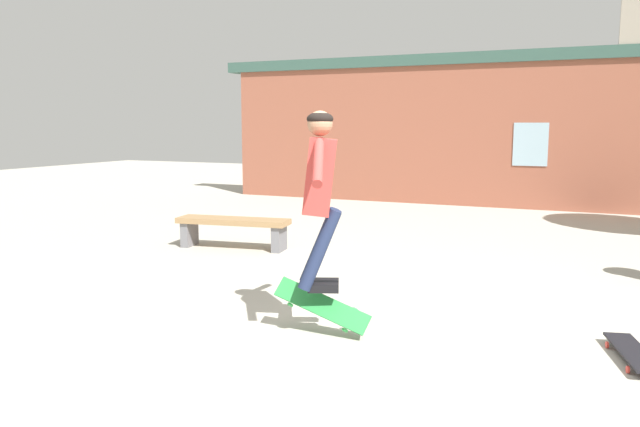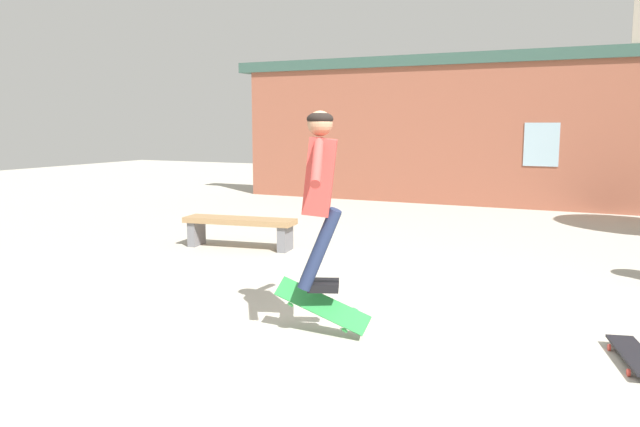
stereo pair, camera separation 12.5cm
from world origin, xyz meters
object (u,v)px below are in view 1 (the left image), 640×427
Objects in this scene: skater at (320,184)px; skateboard_resting at (633,352)px; park_bench at (233,226)px; skateboard_flipping at (322,305)px.

skateboard_resting is at bearing -12.75° from skater.
skateboard_resting is (2.44, 0.41, -1.23)m from skater.
skateboard_flipping reaches higher than park_bench.
park_bench is 3.97m from skateboard_flipping.
park_bench reaches higher than skateboard_resting.
park_bench is at bearing 49.26° from skateboard_resting.
skateboard_flipping is (0.03, -0.01, -1.04)m from skater.
skateboard_flipping is 2.46m from skateboard_resting.
skateboard_flipping is (2.71, -2.91, -0.06)m from park_bench.
skateboard_flipping is at bearing -55.24° from park_bench.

